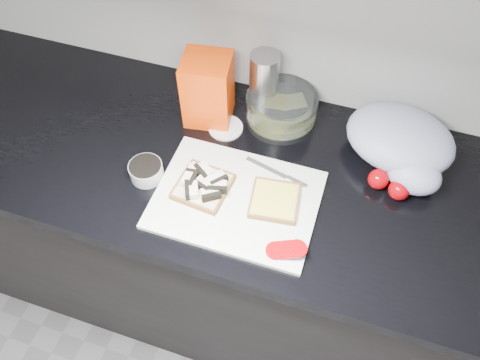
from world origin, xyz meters
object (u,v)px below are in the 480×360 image
Objects in this scene: glass_bowl at (281,109)px; steel_canister at (264,84)px; bread_bag at (208,90)px; cutting_board at (236,200)px.

steel_canister reaches higher than glass_bowl.
glass_bowl is at bearing 5.62° from bread_bag.
glass_bowl is 1.04× the size of steel_canister.
cutting_board is 0.31m from glass_bowl.
glass_bowl is (0.03, 0.31, 0.03)m from cutting_board.
bread_bag reaches higher than steel_canister.
glass_bowl is at bearing -21.97° from steel_canister.
steel_canister is (0.14, 0.07, -0.00)m from bread_bag.
bread_bag is 1.04× the size of steel_canister.
steel_canister is at bearing 95.20° from cutting_board.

